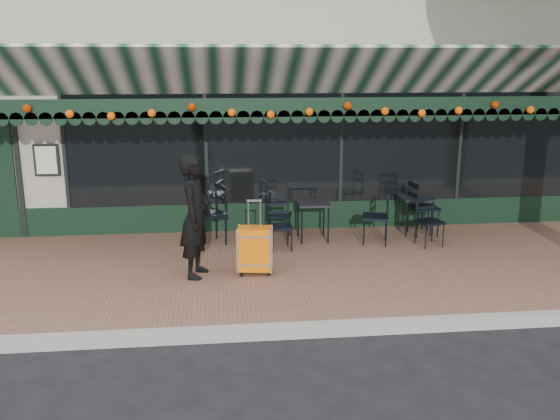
{
  "coord_description": "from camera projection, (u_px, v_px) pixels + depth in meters",
  "views": [
    {
      "loc": [
        -0.8,
        -6.38,
        3.12
      ],
      "look_at": [
        0.05,
        1.6,
        1.11
      ],
      "focal_mm": 38.0,
      "sensor_mm": 36.0,
      "label": 1
    }
  ],
  "objects": [
    {
      "name": "ground",
      "position": [
        290.0,
        334.0,
        7.0
      ],
      "size": [
        80.0,
        80.0,
        0.0
      ],
      "primitive_type": "plane",
      "color": "black",
      "rests_on": "ground"
    },
    {
      "name": "sidewalk",
      "position": [
        274.0,
        270.0,
        8.91
      ],
      "size": [
        18.0,
        4.0,
        0.15
      ],
      "primitive_type": "cube",
      "color": "brown",
      "rests_on": "ground"
    },
    {
      "name": "curb",
      "position": [
        291.0,
        331.0,
        6.9
      ],
      "size": [
        18.0,
        0.16,
        0.15
      ],
      "primitive_type": "cube",
      "color": "#9E9E99",
      "rests_on": "ground"
    },
    {
      "name": "restaurant_building",
      "position": [
        250.0,
        99.0,
        14.01
      ],
      "size": [
        12.0,
        9.6,
        4.5
      ],
      "color": "#A09C8B",
      "rests_on": "ground"
    },
    {
      "name": "woman",
      "position": [
        195.0,
        216.0,
        8.27
      ],
      "size": [
        0.56,
        0.72,
        1.76
      ],
      "primitive_type": "imported",
      "rotation": [
        0.0,
        0.0,
        1.33
      ],
      "color": "black",
      "rests_on": "sidewalk"
    },
    {
      "name": "suitcase",
      "position": [
        255.0,
        250.0,
        8.46
      ],
      "size": [
        0.51,
        0.33,
        1.09
      ],
      "rotation": [
        0.0,
        0.0,
        -0.15
      ],
      "color": "orange",
      "rests_on": "sidewalk"
    },
    {
      "name": "cafe_table_a",
      "position": [
        416.0,
        200.0,
        10.46
      ],
      "size": [
        0.54,
        0.54,
        0.66
      ],
      "color": "black",
      "rests_on": "sidewalk"
    },
    {
      "name": "cafe_table_b",
      "position": [
        313.0,
        206.0,
        10.03
      ],
      "size": [
        0.54,
        0.54,
        0.66
      ],
      "color": "black",
      "rests_on": "sidewalk"
    },
    {
      "name": "chair_a_left",
      "position": [
        375.0,
        217.0,
        9.89
      ],
      "size": [
        0.55,
        0.55,
        0.89
      ],
      "primitive_type": null,
      "rotation": [
        0.0,
        0.0,
        -1.83
      ],
      "color": "black",
      "rests_on": "sidewalk"
    },
    {
      "name": "chair_a_right",
      "position": [
        424.0,
        208.0,
        10.38
      ],
      "size": [
        0.52,
        0.52,
        0.95
      ],
      "primitive_type": null,
      "rotation": [
        0.0,
        0.0,
        1.67
      ],
      "color": "black",
      "rests_on": "sidewalk"
    },
    {
      "name": "chair_a_front",
      "position": [
        430.0,
        222.0,
        9.76
      ],
      "size": [
        0.47,
        0.47,
        0.8
      ],
      "primitive_type": null,
      "rotation": [
        0.0,
        0.0,
        0.21
      ],
      "color": "black",
      "rests_on": "sidewalk"
    },
    {
      "name": "chair_b_left",
      "position": [
        209.0,
        214.0,
        9.85
      ],
      "size": [
        0.66,
        0.66,
        1.01
      ],
      "primitive_type": null,
      "rotation": [
        0.0,
        0.0,
        -1.18
      ],
      "color": "black",
      "rests_on": "sidewalk"
    },
    {
      "name": "chair_b_right",
      "position": [
        279.0,
        216.0,
        10.14
      ],
      "size": [
        0.49,
        0.49,
        0.82
      ],
      "primitive_type": null,
      "rotation": [
        0.0,
        0.0,
        1.36
      ],
      "color": "black",
      "rests_on": "sidewalk"
    },
    {
      "name": "chair_b_front",
      "position": [
        280.0,
        227.0,
        9.57
      ],
      "size": [
        0.41,
        0.41,
        0.76
      ],
      "primitive_type": null,
      "rotation": [
        0.0,
        0.0,
        0.09
      ],
      "color": "black",
      "rests_on": "sidewalk"
    }
  ]
}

